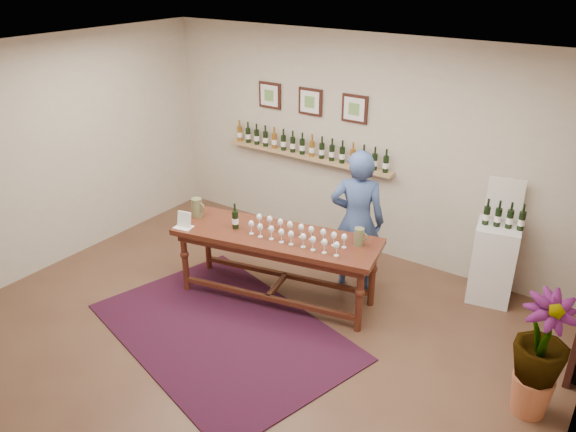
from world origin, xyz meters
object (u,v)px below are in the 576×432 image
Objects in this scene: tasting_table at (276,244)px; display_pedestal at (493,262)px; potted_plant at (539,356)px; person at (357,222)px.

tasting_table is 2.46m from display_pedestal.
tasting_table is 2.37× the size of potted_plant.
person is at bearing -154.48° from display_pedestal.
display_pedestal is at bearing -178.22° from person.
tasting_table is at bearing 25.27° from person.
potted_plant is (0.82, -1.61, 0.13)m from display_pedestal.
tasting_table is 2.60× the size of display_pedestal.
tasting_table is at bearing 175.49° from potted_plant.
potted_plant reaches higher than tasting_table.
tasting_table is 2.85m from potted_plant.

